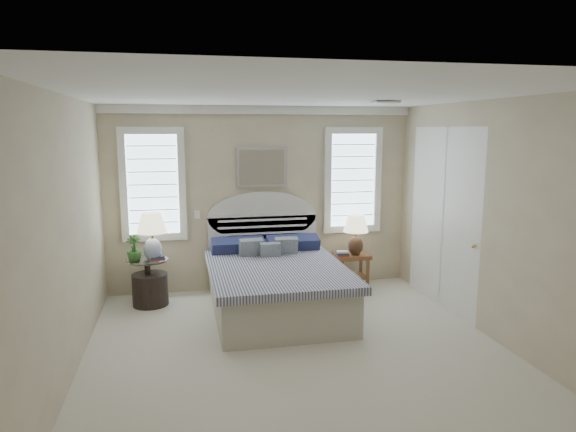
# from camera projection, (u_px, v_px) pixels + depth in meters

# --- Properties ---
(floor) EXTENTS (4.50, 5.00, 0.01)m
(floor) POSITION_uv_depth(u_px,v_px,m) (301.00, 357.00, 5.41)
(floor) COLOR beige
(floor) RESTS_ON ground
(ceiling) EXTENTS (4.50, 5.00, 0.01)m
(ceiling) POSITION_uv_depth(u_px,v_px,m) (302.00, 94.00, 4.96)
(ceiling) COLOR white
(ceiling) RESTS_ON wall_back
(wall_back) EXTENTS (4.50, 0.02, 2.70)m
(wall_back) POSITION_uv_depth(u_px,v_px,m) (262.00, 199.00, 7.59)
(wall_back) COLOR #BAAA8B
(wall_back) RESTS_ON floor
(wall_left) EXTENTS (0.02, 5.00, 2.70)m
(wall_left) POSITION_uv_depth(u_px,v_px,m) (64.00, 241.00, 4.72)
(wall_left) COLOR #BAAA8B
(wall_left) RESTS_ON floor
(wall_right) EXTENTS (0.02, 5.00, 2.70)m
(wall_right) POSITION_uv_depth(u_px,v_px,m) (500.00, 223.00, 5.65)
(wall_right) COLOR #BAAA8B
(wall_right) RESTS_ON floor
(crown_molding) EXTENTS (4.50, 0.08, 0.12)m
(crown_molding) POSITION_uv_depth(u_px,v_px,m) (261.00, 110.00, 7.34)
(crown_molding) COLOR white
(crown_molding) RESTS_ON wall_back
(hvac_vent) EXTENTS (0.30, 0.20, 0.02)m
(hvac_vent) POSITION_uv_depth(u_px,v_px,m) (386.00, 102.00, 5.98)
(hvac_vent) COLOR #B2B2B2
(hvac_vent) RESTS_ON ceiling
(switch_plate) EXTENTS (0.08, 0.01, 0.12)m
(switch_plate) POSITION_uv_depth(u_px,v_px,m) (197.00, 214.00, 7.41)
(switch_plate) COLOR white
(switch_plate) RESTS_ON wall_back
(window_left) EXTENTS (0.90, 0.06, 1.60)m
(window_left) POSITION_uv_depth(u_px,v_px,m) (153.00, 184.00, 7.21)
(window_left) COLOR silver
(window_left) RESTS_ON wall_back
(window_right) EXTENTS (0.90, 0.06, 1.60)m
(window_right) POSITION_uv_depth(u_px,v_px,m) (352.00, 180.00, 7.82)
(window_right) COLOR silver
(window_right) RESTS_ON wall_back
(painting) EXTENTS (0.74, 0.04, 0.58)m
(painting) POSITION_uv_depth(u_px,v_px,m) (262.00, 167.00, 7.47)
(painting) COLOR silver
(painting) RESTS_ON wall_back
(closet_door) EXTENTS (0.02, 1.80, 2.40)m
(closet_door) POSITION_uv_depth(u_px,v_px,m) (443.00, 218.00, 6.82)
(closet_door) COLOR white
(closet_door) RESTS_ON floor
(bed) EXTENTS (1.72, 2.28, 1.47)m
(bed) POSITION_uv_depth(u_px,v_px,m) (275.00, 282.00, 6.75)
(bed) COLOR #B9B7A2
(bed) RESTS_ON floor
(side_table_left) EXTENTS (0.56, 0.56, 0.63)m
(side_table_left) POSITION_uv_depth(u_px,v_px,m) (148.00, 277.00, 6.98)
(side_table_left) COLOR black
(side_table_left) RESTS_ON floor
(nightstand_right) EXTENTS (0.50, 0.40, 0.53)m
(nightstand_right) POSITION_uv_depth(u_px,v_px,m) (352.00, 263.00, 7.68)
(nightstand_right) COLOR brown
(nightstand_right) RESTS_ON floor
(floor_pot) EXTENTS (0.56, 0.56, 0.43)m
(floor_pot) POSITION_uv_depth(u_px,v_px,m) (150.00, 289.00, 6.97)
(floor_pot) COLOR black
(floor_pot) RESTS_ON floor
(lamp_left) EXTENTS (0.47, 0.47, 0.65)m
(lamp_left) POSITION_uv_depth(u_px,v_px,m) (152.00, 231.00, 6.85)
(lamp_left) COLOR white
(lamp_left) RESTS_ON side_table_left
(lamp_right) EXTENTS (0.47, 0.47, 0.60)m
(lamp_right) POSITION_uv_depth(u_px,v_px,m) (356.00, 230.00, 7.55)
(lamp_right) COLOR black
(lamp_right) RESTS_ON nightstand_right
(potted_plant) EXTENTS (0.23, 0.23, 0.36)m
(potted_plant) POSITION_uv_depth(u_px,v_px,m) (134.00, 249.00, 6.77)
(potted_plant) COLOR #2C6A2A
(potted_plant) RESTS_ON side_table_left
(books_left) EXTENTS (0.21, 0.17, 0.05)m
(books_left) POSITION_uv_depth(u_px,v_px,m) (157.00, 258.00, 6.91)
(books_left) COLOR maroon
(books_left) RESTS_ON side_table_left
(books_right) EXTENTS (0.20, 0.15, 0.08)m
(books_right) POSITION_uv_depth(u_px,v_px,m) (342.00, 254.00, 7.51)
(books_right) COLOR maroon
(books_right) RESTS_ON nightstand_right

